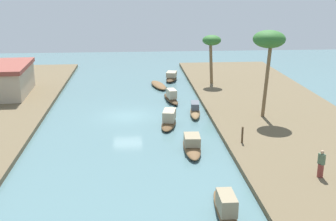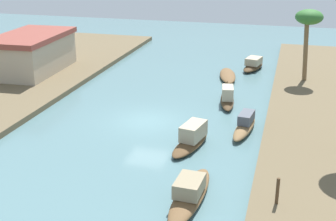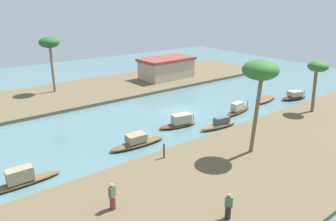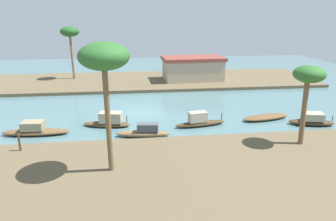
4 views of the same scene
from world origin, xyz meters
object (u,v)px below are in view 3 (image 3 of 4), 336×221
(person_by_mooring, at_px, (112,198))
(sampan_with_red_awning, at_px, (294,96))
(palm_tree_left_near, at_px, (260,72))
(person_on_near_bank, at_px, (228,207))
(mooring_post, at_px, (164,151))
(palm_tree_left_far, at_px, (318,69))
(sampan_upstream_small, at_px, (238,109))
(sampan_midstream, at_px, (219,124))
(palm_tree_right_tall, at_px, (49,44))
(sampan_near_left_bank, at_px, (137,142))
(sampan_downstream_large, at_px, (266,99))
(sampan_with_tall_canopy, at_px, (20,180))
(riverside_building, at_px, (166,68))
(sampan_open_hull, at_px, (179,122))

(person_by_mooring, bearing_deg, sampan_with_red_awning, -10.67)
(palm_tree_left_near, bearing_deg, person_by_mooring, 178.76)
(person_on_near_bank, bearing_deg, palm_tree_left_near, -105.26)
(mooring_post, xyz_separation_m, palm_tree_left_far, (18.83, -1.04, 4.01))
(sampan_with_red_awning, height_order, palm_tree_left_near, palm_tree_left_near)
(sampan_upstream_small, distance_m, sampan_midstream, 4.95)
(person_by_mooring, relative_size, palm_tree_right_tall, 0.24)
(sampan_near_left_bank, bearing_deg, person_by_mooring, -127.81)
(sampan_downstream_large, height_order, sampan_midstream, sampan_midstream)
(sampan_with_tall_canopy, relative_size, riverside_building, 0.65)
(sampan_with_red_awning, bearing_deg, mooring_post, -158.71)
(palm_tree_left_far, relative_size, palm_tree_right_tall, 0.77)
(mooring_post, height_order, palm_tree_left_near, palm_tree_left_near)
(palm_tree_left_near, bearing_deg, sampan_midstream, 69.20)
(sampan_upstream_small, height_order, riverside_building, riverside_building)
(sampan_with_tall_canopy, xyz_separation_m, sampan_downstream_large, (28.49, 1.71, -0.23))
(riverside_building, bearing_deg, sampan_near_left_bank, -135.59)
(person_by_mooring, bearing_deg, sampan_midstream, -2.36)
(sampan_with_tall_canopy, distance_m, person_on_near_bank, 13.50)
(person_on_near_bank, relative_size, person_by_mooring, 0.96)
(sampan_downstream_large, distance_m, sampan_with_red_awning, 3.69)
(sampan_upstream_small, height_order, mooring_post, mooring_post)
(sampan_midstream, bearing_deg, sampan_with_tall_canopy, -176.21)
(person_on_near_bank, distance_m, palm_tree_right_tall, 31.23)
(palm_tree_left_near, xyz_separation_m, riverside_building, (9.51, 23.88, -4.78))
(sampan_with_red_awning, xyz_separation_m, palm_tree_left_near, (-16.21, -6.49, 6.29))
(palm_tree_left_far, height_order, palm_tree_right_tall, palm_tree_right_tall)
(sampan_near_left_bank, bearing_deg, sampan_downstream_large, 6.51)
(sampan_open_hull, distance_m, palm_tree_left_near, 10.30)
(sampan_near_left_bank, xyz_separation_m, person_by_mooring, (-5.80, -6.76, 0.71))
(sampan_downstream_large, distance_m, person_by_mooring, 26.23)
(sampan_midstream, bearing_deg, sampan_downstream_large, 20.29)
(palm_tree_left_near, xyz_separation_m, palm_tree_left_far, (12.76, 2.38, -1.75))
(sampan_open_hull, height_order, palm_tree_left_near, palm_tree_left_near)
(sampan_with_tall_canopy, relative_size, palm_tree_left_near, 0.74)
(person_by_mooring, bearing_deg, mooring_post, 4.85)
(sampan_with_red_awning, distance_m, palm_tree_left_far, 7.03)
(sampan_upstream_small, distance_m, riverside_building, 16.82)
(person_on_near_bank, bearing_deg, sampan_near_left_bank, -51.31)
(sampan_downstream_large, bearing_deg, palm_tree_left_far, -103.69)
(sampan_downstream_large, distance_m, sampan_near_left_bank, 19.21)
(person_on_near_bank, height_order, mooring_post, person_on_near_bank)
(palm_tree_left_far, bearing_deg, mooring_post, 176.85)
(person_by_mooring, height_order, palm_tree_left_near, palm_tree_left_near)
(palm_tree_left_far, distance_m, riverside_building, 21.96)
(sampan_upstream_small, height_order, sampan_open_hull, sampan_upstream_small)
(sampan_midstream, xyz_separation_m, palm_tree_left_far, (10.62, -3.25, 4.57))
(mooring_post, relative_size, palm_tree_left_far, 0.21)
(sampan_downstream_large, bearing_deg, riverside_building, 90.80)
(sampan_near_left_bank, relative_size, palm_tree_left_near, 0.71)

